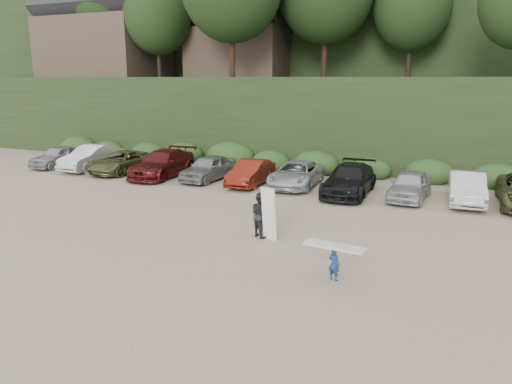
% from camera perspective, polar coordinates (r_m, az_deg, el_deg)
% --- Properties ---
extents(ground, '(120.00, 120.00, 0.00)m').
position_cam_1_polar(ground, '(17.96, 0.59, -6.46)').
color(ground, tan).
rests_on(ground, ground).
extents(hillside_backdrop, '(90.00, 41.50, 28.00)m').
position_cam_1_polar(hillside_backdrop, '(52.24, 16.76, 18.21)').
color(hillside_backdrop, black).
rests_on(hillside_backdrop, ground).
extents(parked_cars, '(33.35, 6.13, 1.61)m').
position_cam_1_polar(parked_cars, '(27.84, 2.58, 2.13)').
color(parked_cars, '#9A9A9E').
rests_on(parked_cars, ground).
extents(child_surfer, '(1.91, 0.75, 1.11)m').
position_cam_1_polar(child_surfer, '(15.18, 8.93, -7.28)').
color(child_surfer, navy).
rests_on(child_surfer, ground).
extents(adult_surfer, '(1.31, 1.01, 2.04)m').
position_cam_1_polar(adult_surfer, '(18.99, 0.61, -2.59)').
color(adult_surfer, black).
rests_on(adult_surfer, ground).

